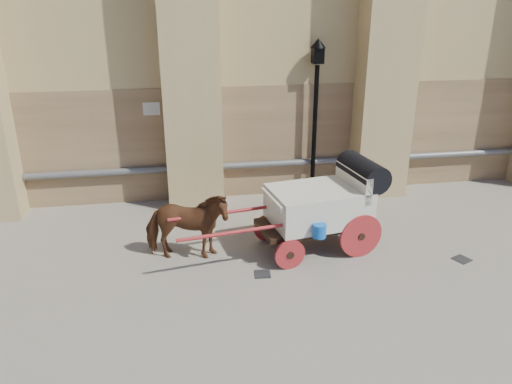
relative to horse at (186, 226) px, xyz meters
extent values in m
plane|color=slate|center=(1.33, -0.65, -0.74)|extent=(90.00, 90.00, 0.00)
cube|color=#9C7B57|center=(3.33, 3.50, 0.76)|extent=(44.00, 0.35, 3.00)
cylinder|color=#59595B|center=(3.33, 3.23, 0.16)|extent=(42.00, 0.18, 0.18)
cube|color=beige|center=(-0.67, 3.32, 1.76)|extent=(0.42, 0.04, 0.32)
imported|color=brown|center=(0.00, 0.00, 0.00)|extent=(1.86, 1.05, 1.49)
cube|color=black|center=(2.70, 0.02, -0.16)|extent=(2.48, 1.43, 0.13)
cube|color=beige|center=(2.80, 0.04, 0.27)|extent=(2.21, 1.64, 0.75)
cube|color=beige|center=(3.59, 0.16, 0.69)|extent=(0.37, 1.34, 0.59)
cube|color=beige|center=(1.91, -0.11, 0.53)|extent=(0.56, 1.22, 0.11)
cylinder|color=black|center=(3.80, 0.20, 0.91)|extent=(0.80, 1.41, 0.60)
cylinder|color=maroon|center=(3.59, -0.51, -0.27)|extent=(0.96, 0.22, 0.96)
cylinder|color=maroon|center=(3.38, 0.80, -0.27)|extent=(0.96, 0.22, 0.96)
cylinder|color=maroon|center=(2.02, -0.76, -0.43)|extent=(0.64, 0.17, 0.64)
cylinder|color=maroon|center=(1.80, 0.54, -0.43)|extent=(0.64, 0.17, 0.64)
cylinder|color=maroon|center=(1.04, -0.74, 0.16)|extent=(2.53, 0.48, 0.07)
cylinder|color=maroon|center=(0.89, 0.21, 0.16)|extent=(2.53, 0.48, 0.07)
cylinder|color=blue|center=(2.61, -0.75, 0.05)|extent=(0.28, 0.28, 0.28)
cylinder|color=black|center=(3.53, 3.08, 1.01)|extent=(0.12, 0.12, 3.52)
cone|color=black|center=(3.53, 3.08, -0.57)|extent=(0.35, 0.35, 0.35)
cube|color=black|center=(3.53, 3.08, 3.02)|extent=(0.27, 0.27, 0.41)
cone|color=black|center=(3.53, 3.08, 3.31)|extent=(0.39, 0.39, 0.23)
cube|color=black|center=(1.43, -0.90, -0.74)|extent=(0.35, 0.35, 0.01)
cube|color=black|center=(5.67, -1.00, -0.74)|extent=(0.42, 0.42, 0.01)
camera|label=1|loc=(-0.10, -9.37, 4.45)|focal=35.00mm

